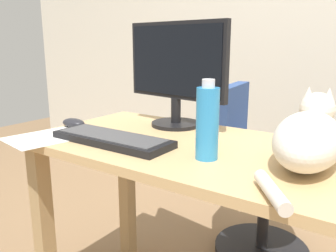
% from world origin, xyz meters
% --- Properties ---
extents(desk, '(1.57, 0.61, 0.75)m').
position_xyz_m(desk, '(0.00, 0.00, 0.64)').
color(desk, tan).
rests_on(desk, ground_plane).
extents(office_chair, '(0.48, 0.48, 0.88)m').
position_xyz_m(office_chair, '(-0.21, 0.65, 0.37)').
color(office_chair, black).
rests_on(office_chair, ground_plane).
extents(monitor, '(0.48, 0.20, 0.41)m').
position_xyz_m(monitor, '(-0.40, 0.19, 0.98)').
color(monitor, black).
rests_on(monitor, desk).
extents(keyboard, '(0.44, 0.15, 0.03)m').
position_xyz_m(keyboard, '(-0.44, -0.14, 0.77)').
color(keyboard, black).
rests_on(keyboard, desk).
extents(cat, '(0.22, 0.61, 0.20)m').
position_xyz_m(cat, '(0.16, 0.02, 0.83)').
color(cat, silver).
rests_on(cat, desk).
extents(computer_mouse, '(0.11, 0.06, 0.04)m').
position_xyz_m(computer_mouse, '(-0.72, -0.07, 0.77)').
color(computer_mouse, '#232328').
rests_on(computer_mouse, desk).
extents(paper_sheet, '(0.26, 0.33, 0.00)m').
position_xyz_m(paper_sheet, '(-0.68, -0.21, 0.75)').
color(paper_sheet, white).
rests_on(paper_sheet, desk).
extents(water_bottle, '(0.07, 0.07, 0.23)m').
position_xyz_m(water_bottle, '(-0.09, -0.10, 0.86)').
color(water_bottle, '#2D8CD1').
rests_on(water_bottle, desk).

